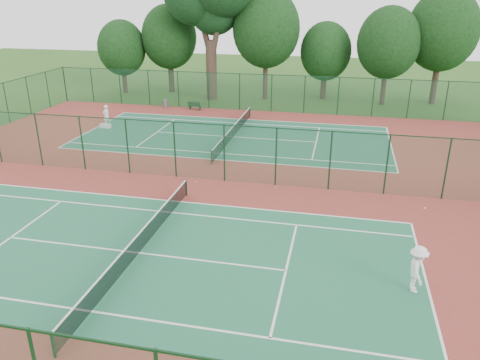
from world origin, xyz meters
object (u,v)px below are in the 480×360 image
bench (195,106)px  kit_bag (105,126)px  trash_bin (166,104)px  player_near (417,269)px  player_far (106,116)px

bench → kit_bag: bench is taller
trash_bin → bench: bearing=-6.0°
player_near → trash_bin: (-20.18, 26.64, -0.57)m
player_near → player_far: bearing=45.9°
player_near → kit_bag: (-22.41, 18.53, -0.78)m
bench → trash_bin: bearing=-176.6°
player_near → bench: size_ratio=1.39×
player_far → kit_bag: size_ratio=1.96×
player_near → kit_bag: 29.09m
player_near → player_far: 29.57m
player_near → trash_bin: size_ratio=2.43×
player_near → player_far: size_ratio=1.05×
trash_bin → player_far: bearing=-107.6°
player_far → trash_bin: player_far is taller
player_near → bench: bearing=29.2°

